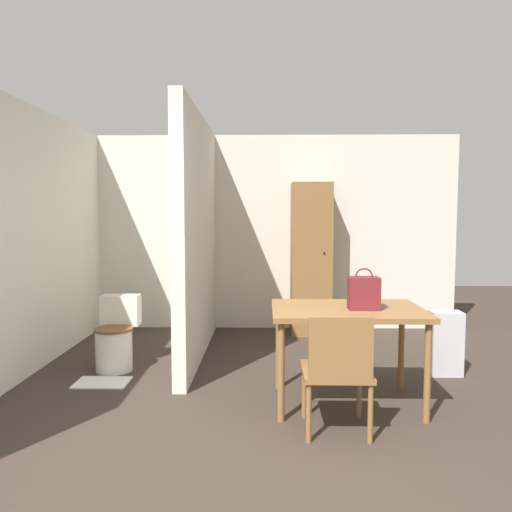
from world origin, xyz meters
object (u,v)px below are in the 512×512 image
(handbag, at_px, (364,293))
(wooden_cabinet, at_px, (311,259))
(space_heater, at_px, (445,343))
(wooden_chair, at_px, (337,368))
(toilet, at_px, (116,337))
(dining_table, at_px, (347,318))

(handbag, relative_size, wooden_cabinet, 0.17)
(handbag, bearing_deg, space_heater, 41.17)
(wooden_chair, height_order, toilet, wooden_chair)
(dining_table, xyz_separation_m, toilet, (-2.08, 0.87, -0.38))
(toilet, relative_size, handbag, 2.17)
(wooden_cabinet, bearing_deg, dining_table, -88.37)
(dining_table, distance_m, toilet, 2.28)
(dining_table, bearing_deg, wooden_cabinet, 91.63)
(dining_table, bearing_deg, handbag, -27.15)
(dining_table, relative_size, toilet, 1.68)
(wooden_cabinet, bearing_deg, toilet, -143.14)
(toilet, bearing_deg, wooden_chair, -36.38)
(handbag, xyz_separation_m, space_heater, (0.92, 0.80, -0.59))
(wooden_chair, relative_size, handbag, 2.62)
(handbag, height_order, space_heater, handbag)
(dining_table, relative_size, wooden_chair, 1.39)
(toilet, distance_m, space_heater, 3.11)
(wooden_chair, bearing_deg, handbag, 61.81)
(space_heater, bearing_deg, wooden_chair, -132.48)
(handbag, bearing_deg, wooden_chair, -118.39)
(dining_table, bearing_deg, space_heater, 35.77)
(dining_table, xyz_separation_m, wooden_cabinet, (-0.07, 2.38, 0.26))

